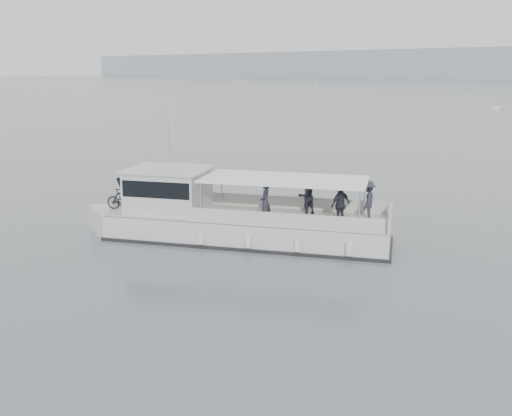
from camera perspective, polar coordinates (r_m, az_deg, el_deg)
The scene contains 3 objects.
ground at distance 27.73m, azimuth -8.80°, elevation -2.52°, with size 1400.00×1400.00×0.00m, color slate.
tour_boat at distance 26.43m, azimuth -3.53°, elevation -0.93°, with size 14.08×8.60×6.14m.
moored_fleet at distance 254.14m, azimuth 16.26°, elevation 11.42°, with size 404.35×338.61×11.36m.
Camera 1 is at (19.77, -17.90, 7.62)m, focal length 40.00 mm.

